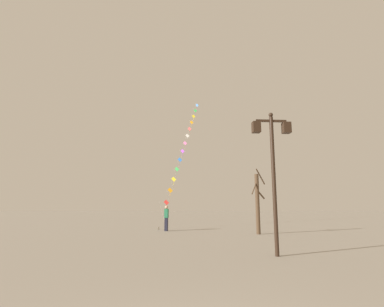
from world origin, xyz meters
The scene contains 5 objects.
ground_plane centered at (0.00, 20.00, 0.00)m, with size 160.00×160.00×0.00m, color gray.
twin_lantern_lamp_post centered at (3.24, 8.03, 3.50)m, with size 1.41×0.28×5.07m.
kite_train centered at (1.03, 27.02, 7.45)m, with size 4.31×13.16×14.20m.
kite_flyer centered at (-0.57, 18.90, 0.90)m, with size 0.31×0.63×1.71m.
bare_tree centered at (5.04, 16.04, 1.92)m, with size 1.31×1.62×4.00m.
Camera 1 is at (-0.50, -2.35, 1.69)m, focal length 28.17 mm.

